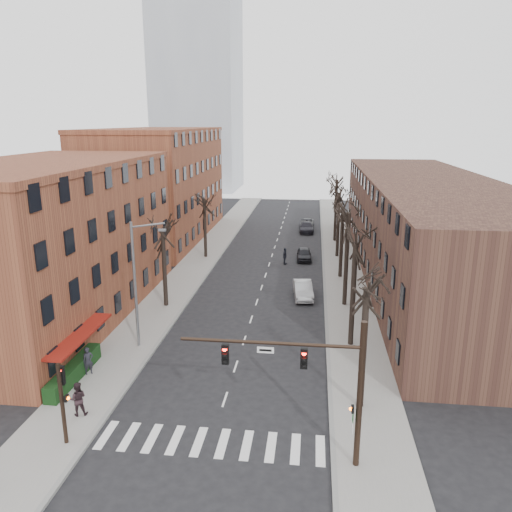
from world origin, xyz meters
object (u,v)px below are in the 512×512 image
(silver_sedan, at_px, (303,290))
(parked_car_near, at_px, (304,254))
(parked_car_mid, at_px, (307,227))
(pedestrian_a, at_px, (88,361))

(silver_sedan, distance_m, parked_car_near, 12.67)
(silver_sedan, height_order, parked_car_mid, silver_sedan)
(silver_sedan, relative_size, parked_car_mid, 0.91)
(parked_car_mid, bearing_deg, parked_car_near, -92.04)
(pedestrian_a, bearing_deg, silver_sedan, 13.88)
(parked_car_mid, distance_m, pedestrian_a, 45.46)
(parked_car_near, relative_size, pedestrian_a, 2.32)
(silver_sedan, bearing_deg, parked_car_mid, 84.04)
(silver_sedan, height_order, parked_car_near, silver_sedan)
(parked_car_near, height_order, pedestrian_a, pedestrian_a)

